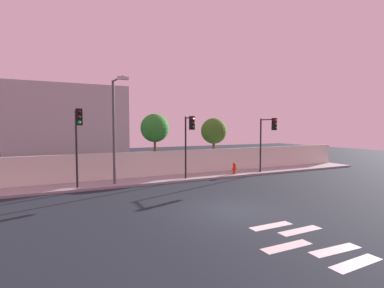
% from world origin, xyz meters
% --- Properties ---
extents(ground_plane, '(80.00, 80.00, 0.00)m').
position_xyz_m(ground_plane, '(0.00, 0.00, 0.00)').
color(ground_plane, black).
extents(sidewalk, '(36.00, 2.40, 0.15)m').
position_xyz_m(sidewalk, '(0.00, 8.20, 0.07)').
color(sidewalk, '#949494').
rests_on(sidewalk, ground).
extents(perimeter_wall, '(36.00, 0.18, 1.80)m').
position_xyz_m(perimeter_wall, '(0.00, 9.49, 1.05)').
color(perimeter_wall, silver).
rests_on(perimeter_wall, sidewalk).
extents(crosswalk_marking, '(3.27, 3.88, 0.01)m').
position_xyz_m(crosswalk_marking, '(0.20, -4.10, 0.00)').
color(crosswalk_marking, silver).
rests_on(crosswalk_marking, ground).
extents(traffic_light_left, '(0.34, 1.81, 4.23)m').
position_xyz_m(traffic_light_left, '(7.82, 6.68, 3.27)').
color(traffic_light_left, black).
rests_on(traffic_light_left, sidewalk).
extents(traffic_light_center, '(0.34, 1.85, 4.56)m').
position_xyz_m(traffic_light_center, '(-5.74, 6.68, 3.50)').
color(traffic_light_center, black).
rests_on(traffic_light_center, sidewalk).
extents(traffic_light_right, '(0.34, 1.22, 4.29)m').
position_xyz_m(traffic_light_right, '(1.30, 7.00, 3.29)').
color(traffic_light_right, black).
rests_on(traffic_light_right, sidewalk).
extents(street_lamp_curbside, '(0.61, 2.30, 6.44)m').
position_xyz_m(street_lamp_curbside, '(-3.53, 7.42, 4.03)').
color(street_lamp_curbside, '#4C4C51').
rests_on(street_lamp_curbside, sidewalk).
extents(fire_hydrant, '(0.44, 0.26, 0.86)m').
position_xyz_m(fire_hydrant, '(5.42, 7.63, 0.61)').
color(fire_hydrant, red).
rests_on(fire_hydrant, sidewalk).
extents(roadside_tree_leftmost, '(2.22, 2.22, 4.75)m').
position_xyz_m(roadside_tree_leftmost, '(0.27, 11.03, 3.62)').
color(roadside_tree_leftmost, brown).
rests_on(roadside_tree_leftmost, ground).
extents(roadside_tree_midleft, '(2.21, 2.21, 4.48)m').
position_xyz_m(roadside_tree_midleft, '(5.60, 11.03, 3.35)').
color(roadside_tree_midleft, brown).
rests_on(roadside_tree_midleft, ground).
extents(low_building_distant, '(11.76, 6.00, 8.03)m').
position_xyz_m(low_building_distant, '(-5.19, 23.49, 4.02)').
color(low_building_distant, '#B1B1B1').
rests_on(low_building_distant, ground).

